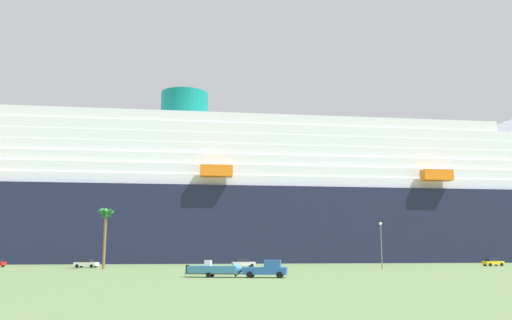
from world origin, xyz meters
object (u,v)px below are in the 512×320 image
at_px(parked_car_silver_sedan, 243,263).
at_px(parked_car_white_van, 86,263).
at_px(palm_tree, 106,219).
at_px(parked_car_yellow_taxi, 493,262).
at_px(cruise_ship, 317,204).
at_px(pickup_truck, 267,269).
at_px(street_lamp, 381,239).
at_px(small_boat_on_trailer, 218,270).

height_order(parked_car_silver_sedan, parked_car_white_van, same).
height_order(palm_tree, parked_car_silver_sedan, palm_tree).
bearing_deg(parked_car_yellow_taxi, cruise_ship, 126.28).
relative_size(cruise_ship, pickup_truck, 50.52).
bearing_deg(pickup_truck, palm_tree, 131.39).
xyz_separation_m(pickup_truck, street_lamp, (23.41, 28.19, 4.41)).
xyz_separation_m(small_boat_on_trailer, street_lamp, (29.54, 26.93, 4.49)).
distance_m(cruise_ship, palm_tree, 72.60).
relative_size(parked_car_yellow_taxi, parked_car_white_van, 0.95).
bearing_deg(street_lamp, small_boat_on_trailer, -137.65).
height_order(street_lamp, parked_car_yellow_taxi, street_lamp).
height_order(cruise_ship, small_boat_on_trailer, cruise_ship).
bearing_deg(street_lamp, pickup_truck, -129.71).
xyz_separation_m(cruise_ship, palm_tree, (-48.72, -53.31, -7.47)).
relative_size(pickup_truck, palm_tree, 0.54).
height_order(cruise_ship, palm_tree, cruise_ship).
height_order(small_boat_on_trailer, palm_tree, palm_tree).
xyz_separation_m(small_boat_on_trailer, parked_car_yellow_taxi, (58.00, 41.59, -0.13)).
distance_m(parked_car_yellow_taxi, parked_car_white_van, 84.12).
height_order(small_boat_on_trailer, street_lamp, street_lamp).
xyz_separation_m(pickup_truck, palm_tree, (-27.11, 30.76, 7.89)).
height_order(pickup_truck, parked_car_white_van, pickup_truck).
bearing_deg(pickup_truck, parked_car_white_van, 129.92).
bearing_deg(pickup_truck, small_boat_on_trailer, 168.33).
distance_m(small_boat_on_trailer, parked_car_white_van, 45.34).
distance_m(street_lamp, parked_car_yellow_taxi, 32.34).
xyz_separation_m(palm_tree, parked_car_silver_sedan, (25.66, 8.39, -8.10)).
height_order(palm_tree, street_lamp, palm_tree).
xyz_separation_m(pickup_truck, parked_car_yellow_taxi, (51.87, 42.85, -0.21)).
xyz_separation_m(cruise_ship, pickup_truck, (-21.61, -84.07, -15.36)).
relative_size(parked_car_silver_sedan, parked_car_white_van, 1.01).
height_order(cruise_ship, parked_car_yellow_taxi, cruise_ship).
distance_m(pickup_truck, street_lamp, 36.91).
xyz_separation_m(pickup_truck, parked_car_silver_sedan, (-1.45, 39.16, -0.21)).
xyz_separation_m(parked_car_silver_sedan, parked_car_white_van, (-30.68, -0.75, -0.00)).
bearing_deg(small_boat_on_trailer, cruise_ship, 71.48).
xyz_separation_m(palm_tree, parked_car_yellow_taxi, (78.98, 12.09, -8.10)).
relative_size(small_boat_on_trailer, parked_car_white_van, 1.84).
height_order(pickup_truck, parked_car_yellow_taxi, pickup_truck).
bearing_deg(parked_car_yellow_taxi, palm_tree, -171.30).
distance_m(small_boat_on_trailer, palm_tree, 37.07).
relative_size(cruise_ship, street_lamp, 35.27).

